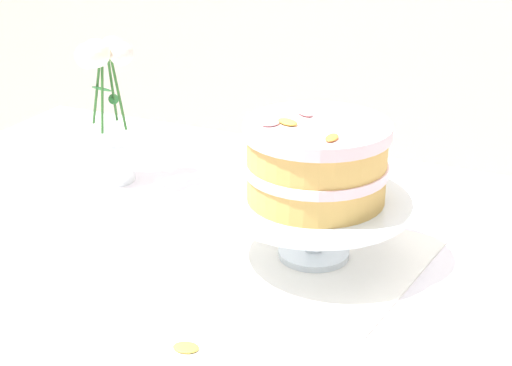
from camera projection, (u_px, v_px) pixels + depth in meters
name	position (u px, v px, depth m)	size (l,w,h in m)	color
dining_table	(213.00, 307.00, 1.26)	(1.40, 1.00, 0.74)	white
linen_napkin	(313.00, 256.00, 1.22)	(0.32, 0.32, 0.00)	white
cake_stand	(315.00, 209.00, 1.19)	(0.29, 0.29, 0.10)	silver
layer_cake	(317.00, 161.00, 1.16)	(0.22, 0.22, 0.13)	tan
flower_vase	(109.00, 117.00, 1.45)	(0.12, 0.12, 0.28)	silver
loose_petal_2	(186.00, 347.00, 1.00)	(0.03, 0.03, 0.00)	yellow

